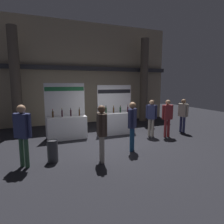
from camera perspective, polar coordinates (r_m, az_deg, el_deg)
ground_plane at (r=7.76m, az=0.54°, el=-9.68°), size 24.00×24.00×0.00m
hall_colonnade at (r=11.87m, az=-8.23°, el=11.00°), size 11.10×1.27×5.99m
exhibitor_booth_0 at (r=8.69m, az=-13.30°, el=-3.78°), size 1.76×0.66×2.44m
exhibitor_booth_1 at (r=9.29m, az=1.42°, el=-2.70°), size 1.76×0.66×2.34m
trash_bin at (r=6.34m, az=-17.26°, el=-11.03°), size 0.32×0.32×0.69m
visitor_0 at (r=8.88m, az=11.65°, el=-0.89°), size 0.41×0.40×1.68m
visitor_1 at (r=10.06m, az=20.39°, el=-0.18°), size 0.30×0.58×1.66m
visitor_2 at (r=6.85m, az=6.07°, el=-3.06°), size 0.40×0.40×1.78m
visitor_3 at (r=6.04m, az=-25.09°, el=-4.78°), size 0.49×0.48×1.84m
visitor_4 at (r=8.96m, az=16.19°, el=-0.84°), size 0.57×0.25×1.70m
visitor_6 at (r=5.84m, az=-3.09°, el=-4.81°), size 0.30×0.59×1.78m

